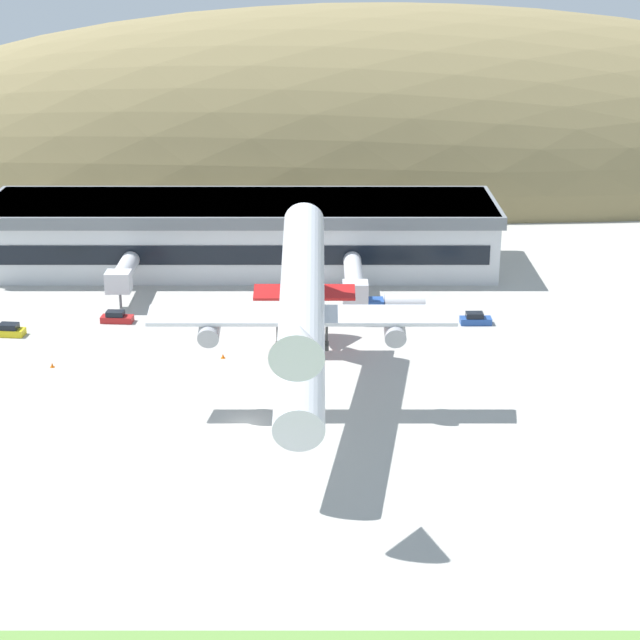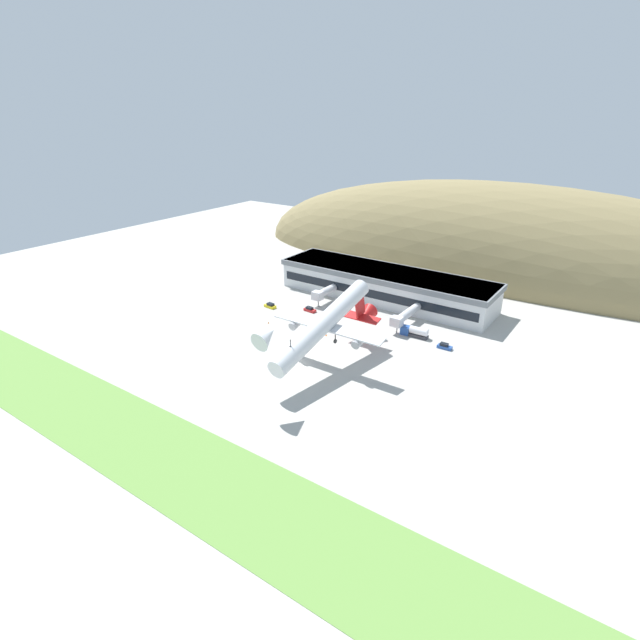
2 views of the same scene
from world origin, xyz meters
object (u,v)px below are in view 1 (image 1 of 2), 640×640
(terminal_building, at_px, (239,230))
(fuel_truck, at_px, (393,306))
(traffic_cone_1, at_px, (50,365))
(service_car_1, at_px, (473,319))
(service_car_0, at_px, (5,331))
(jetway_1, at_px, (351,279))
(cargo_airplane, at_px, (299,310))
(traffic_cone_0, at_px, (220,356))
(service_car_2, at_px, (114,318))
(jetway_0, at_px, (120,274))

(terminal_building, xyz_separation_m, fuel_truck, (22.25, -22.99, -4.38))
(traffic_cone_1, bearing_deg, service_car_1, 15.77)
(fuel_truck, bearing_deg, traffic_cone_1, -157.45)
(fuel_truck, bearing_deg, service_car_1, -14.17)
(terminal_building, bearing_deg, service_car_0, -133.31)
(terminal_building, xyz_separation_m, service_car_1, (32.75, -25.64, -5.23))
(jetway_1, bearing_deg, service_car_1, -23.80)
(terminal_building, bearing_deg, cargo_airplane, -79.13)
(cargo_airplane, height_order, traffic_cone_0, cargo_airplane)
(service_car_2, bearing_deg, jetway_0, 92.86)
(terminal_building, distance_m, traffic_cone_0, 38.09)
(service_car_0, height_order, traffic_cone_0, service_car_0)
(service_car_0, distance_m, traffic_cone_1, 13.41)
(cargo_airplane, distance_m, fuel_truck, 34.02)
(service_car_0, distance_m, fuel_truck, 50.94)
(cargo_airplane, distance_m, service_car_2, 39.43)
(service_car_2, xyz_separation_m, traffic_cone_1, (-4.96, -15.60, -0.36))
(jetway_1, relative_size, service_car_2, 3.76)
(jetway_0, height_order, service_car_1, jetway_0)
(service_car_2, height_order, fuel_truck, fuel_truck)
(jetway_0, bearing_deg, service_car_1, -11.11)
(cargo_airplane, distance_m, service_car_0, 46.21)
(cargo_airplane, height_order, service_car_1, cargo_airplane)
(service_car_1, height_order, traffic_cone_1, service_car_1)
(terminal_building, relative_size, cargo_airplane, 1.54)
(service_car_0, bearing_deg, jetway_1, 14.12)
(fuel_truck, bearing_deg, service_car_2, -176.99)
(cargo_airplane, distance_m, service_car_1, 37.24)
(service_car_1, bearing_deg, service_car_0, -175.98)
(fuel_truck, bearing_deg, cargo_airplane, -111.84)
(service_car_1, bearing_deg, traffic_cone_0, -159.70)
(jetway_0, bearing_deg, cargo_airplane, -55.15)
(service_car_1, distance_m, traffic_cone_1, 54.85)
(terminal_building, relative_size, jetway_1, 4.78)
(service_car_0, bearing_deg, service_car_2, 20.73)
(jetway_1, height_order, service_car_2, jetway_1)
(cargo_airplane, relative_size, traffic_cone_1, 87.44)
(service_car_2, relative_size, traffic_cone_1, 7.49)
(cargo_airplane, bearing_deg, traffic_cone_0, 122.95)
(jetway_1, height_order, service_car_1, jetway_1)
(jetway_0, height_order, service_car_2, jetway_0)
(terminal_building, xyz_separation_m, jetway_0, (-15.51, -16.17, -1.90))
(cargo_airplane, bearing_deg, terminal_building, 100.87)
(jetway_0, distance_m, service_car_1, 49.30)
(service_car_2, distance_m, fuel_truck, 37.38)
(cargo_airplane, height_order, service_car_0, cargo_airplane)
(jetway_0, xyz_separation_m, jetway_1, (32.30, -2.44, 0.00))
(terminal_building, height_order, fuel_truck, terminal_building)
(service_car_0, height_order, service_car_1, service_car_0)
(jetway_0, bearing_deg, service_car_0, -132.70)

